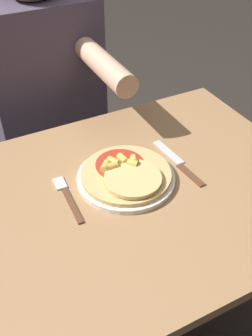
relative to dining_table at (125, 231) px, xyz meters
The scene contains 6 objects.
dining_table is the anchor object (origin of this frame).
plate 0.16m from the dining_table, 58.61° to the left, with size 0.25×0.25×0.01m.
pizza 0.17m from the dining_table, 56.33° to the left, with size 0.23×0.23×0.04m.
fork 0.20m from the dining_table, 157.20° to the left, with size 0.03×0.18×0.00m.
knife 0.24m from the dining_table, 11.48° to the left, with size 0.03×0.22×0.00m.
person_diner 0.63m from the dining_table, 89.43° to the left, with size 0.38×0.52×1.26m.
Camera 1 is at (-0.32, -0.63, 1.44)m, focal length 42.00 mm.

